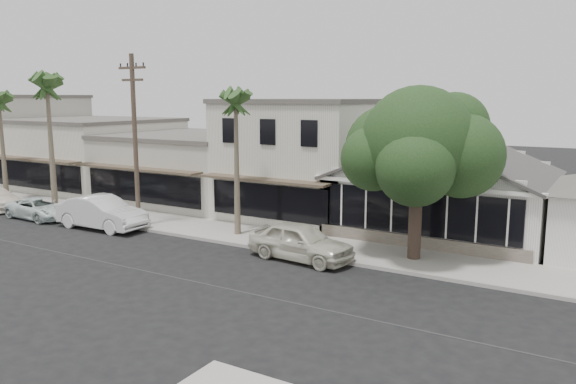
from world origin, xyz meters
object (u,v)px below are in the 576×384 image
Objects in this scene: utility_pole at (135,138)px; shade_tree at (418,147)px; car_1 at (101,213)px; car_2 at (39,208)px; car_0 at (301,242)px.

shade_tree is at bearing 7.19° from utility_pole.
car_1 reaches higher than car_2.
utility_pole is 1.91× the size of car_0.
car_2 is 21.60m from shade_tree.
shade_tree reaches higher than car_2.
car_0 is at bearing -86.53° from car_2.
car_1 is at bearing -148.48° from utility_pole.
utility_pole is at bearing -172.81° from shade_tree.
car_0 is 6.28m from shade_tree.
car_1 is 1.22× the size of car_2.
car_1 is at bearing 97.39° from car_0.
car_0 reaches higher than car_2.
shade_tree reaches higher than car_0.
utility_pole is 4.38m from car_1.
car_2 is (-5.00, -0.13, -0.27)m from car_1.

